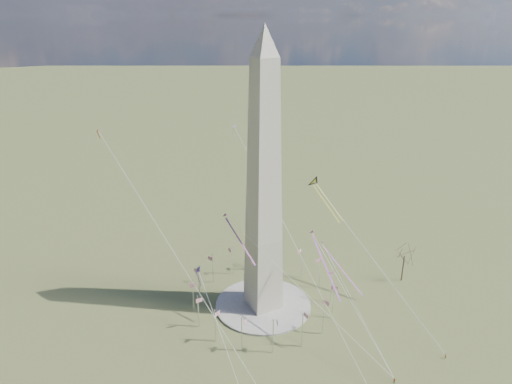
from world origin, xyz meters
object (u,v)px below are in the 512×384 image
tree_near (405,254)px  person_east (445,356)px  kite_delta_black (316,184)px  washington_monument (264,188)px

tree_near → person_east: (-22.10, -40.84, -11.43)m
person_east → kite_delta_black: kite_delta_black is taller
tree_near → person_east: size_ratio=9.27×
washington_monument → kite_delta_black: washington_monument is taller
tree_near → kite_delta_black: kite_delta_black is taller
person_east → kite_delta_black: 77.26m
washington_monument → person_east: 79.98m
tree_near → kite_delta_black: size_ratio=0.95×
washington_monument → kite_delta_black: (32.46, 14.19, -9.09)m
washington_monument → kite_delta_black: bearing=23.6°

